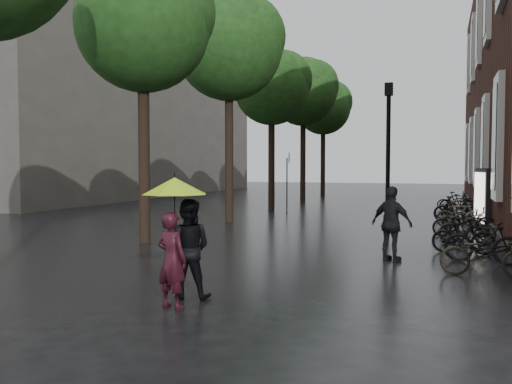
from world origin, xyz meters
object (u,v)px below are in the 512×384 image
at_px(person_black, 188,248).
at_px(person_burgundy, 172,260).
at_px(lamp_post, 388,144).
at_px(parked_bicycles, 463,217).
at_px(ad_lightbox, 484,199).
at_px(pedestrian_walking, 392,224).

bearing_deg(person_black, person_burgundy, 83.33).
bearing_deg(lamp_post, person_black, -104.83).
distance_m(parked_bicycles, lamp_post, 4.10).
bearing_deg(person_black, parked_bicycles, -123.49).
bearing_deg(lamp_post, ad_lightbox, 43.82).
distance_m(person_black, ad_lightbox, 13.11).
height_order(person_black, ad_lightbox, ad_lightbox).
bearing_deg(person_burgundy, ad_lightbox, -98.41).
distance_m(person_burgundy, ad_lightbox, 13.71).
bearing_deg(ad_lightbox, parked_bicycles, -158.22).
distance_m(person_burgundy, person_black, 0.68).
distance_m(pedestrian_walking, lamp_post, 4.95).
bearing_deg(person_black, pedestrian_walking, -133.72).
xyz_separation_m(pedestrian_walking, ad_lightbox, (2.46, 7.34, 0.19)).
bearing_deg(lamp_post, parked_bicycles, 46.47).
bearing_deg(lamp_post, pedestrian_walking, -83.46).
xyz_separation_m(person_burgundy, ad_lightbox, (5.33, 12.62, 0.30)).
height_order(person_burgundy, lamp_post, lamp_post).
relative_size(parked_bicycles, lamp_post, 3.67).
relative_size(pedestrian_walking, lamp_post, 0.37).
height_order(person_burgundy, person_black, person_black).
relative_size(person_black, ad_lightbox, 0.79).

